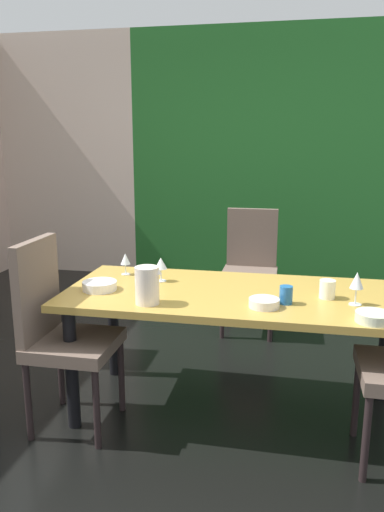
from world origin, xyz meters
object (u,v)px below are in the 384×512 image
serving_bowl_west (264,303)px  serving_bowl_north (373,317)px  chair_left_near (59,326)px  cup_near_window (286,295)px  chair_head_far (250,263)px  wine_glass_left (357,281)px  dining_table (237,306)px  cup_center (327,289)px  pitcher_front (147,285)px  wine_glass_south (125,260)px  serving_bowl_near_shelf (100,286)px  wine_glass_rear (161,264)px

serving_bowl_west → serving_bowl_north: 0.52m
chair_left_near → cup_near_window: bearing=97.4°
chair_head_far → wine_glass_left: 1.62m
dining_table → serving_bowl_north: size_ratio=11.58×
cup_center → pitcher_front: 0.96m
chair_head_far → cup_center: size_ratio=10.02×
wine_glass_south → serving_bowl_near_shelf: bearing=-96.1°
dining_table → wine_glass_rear: (-0.47, 0.13, 0.19)m
wine_glass_south → serving_bowl_west: size_ratio=0.87×
cup_center → cup_near_window: bearing=-147.6°
chair_left_near → chair_head_far: chair_left_near is taller
wine_glass_south → cup_near_window: (1.00, -0.38, -0.05)m
wine_glass_rear → serving_bowl_near_shelf: wine_glass_rear is taller
wine_glass_rear → serving_bowl_north: (1.14, -0.47, -0.08)m
cup_center → chair_left_near: bearing=-168.3°
chair_left_near → cup_near_window: chair_left_near is taller
wine_glass_rear → serving_bowl_west: bearing=-29.4°
dining_table → chair_left_near: (-0.93, -0.30, -0.07)m
serving_bowl_near_shelf → cup_center: cup_center is taller
wine_glass_left → chair_left_near: bearing=-172.3°
wine_glass_left → cup_near_window: 0.36m
serving_bowl_near_shelf → pitcher_front: pitcher_front is taller
wine_glass_south → serving_bowl_near_shelf: wine_glass_south is taller
serving_bowl_north → cup_near_window: (-0.40, 0.19, 0.02)m
wine_glass_rear → wine_glass_south: (-0.26, 0.10, -0.01)m
chair_left_near → serving_bowl_north: 1.61m
cup_center → wine_glass_left: bearing=-31.3°
chair_head_far → serving_bowl_north: bearing=112.7°
chair_head_far → serving_bowl_west: chair_head_far is taller
cup_center → serving_bowl_west: bearing=-146.4°
wine_glass_left → serving_bowl_west: bearing=-164.1°
chair_left_near → wine_glass_south: (0.20, 0.54, 0.25)m
wine_glass_left → cup_near_window: bearing=-171.4°
chair_head_far → serving_bowl_west: 1.61m
cup_center → wine_glass_south: bearing=168.5°
wine_glass_left → serving_bowl_north: bearing=-77.6°
wine_glass_rear → wine_glass_south: 0.28m
dining_table → cup_center: bearing=-1.3°
cup_near_window → chair_head_far: bearing=101.5°
wine_glass_rear → wine_glass_south: bearing=158.1°
wine_glass_south → cup_center: (1.21, -0.25, -0.05)m
wine_glass_rear → wine_glass_left: 1.11m
cup_near_window → pitcher_front: size_ratio=0.48×
dining_table → wine_glass_south: 0.79m
serving_bowl_north → pitcher_front: bearing=177.4°
chair_head_far → pitcher_front: 1.72m
cup_near_window → serving_bowl_north: bearing=-25.1°
wine_glass_rear → serving_bowl_near_shelf: (-0.29, -0.24, -0.08)m
chair_head_far → serving_bowl_near_shelf: bearing=63.7°
cup_center → serving_bowl_north: bearing=-59.8°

